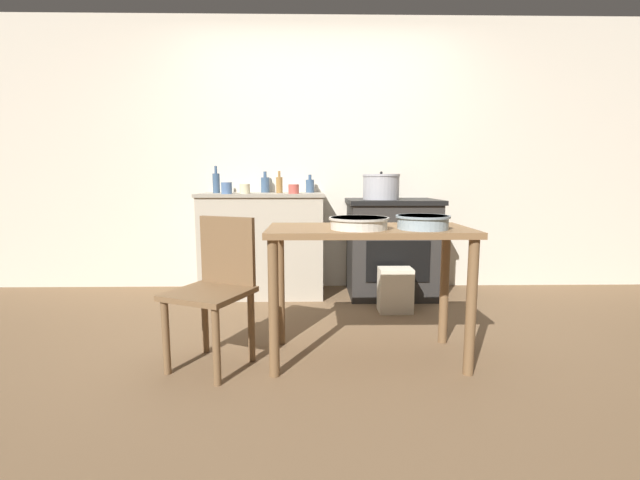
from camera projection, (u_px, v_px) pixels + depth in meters
ground_plane at (322, 345)px, 2.73m from camera, size 14.00×14.00×0.00m
wall_back at (318, 156)px, 4.12m from camera, size 8.00×0.07×2.55m
counter_cabinet at (263, 244)px, 3.91m from camera, size 1.11×0.59×0.93m
stove at (391, 247)px, 3.89m from camera, size 0.81×0.68×0.88m
work_table at (368, 250)px, 2.45m from camera, size 1.15×0.56×0.78m
chair at (216, 286)px, 2.41m from camera, size 0.53×0.53×0.84m
flour_sack at (395, 290)px, 3.41m from camera, size 0.26×0.19×0.35m
stock_pot at (381, 187)px, 3.76m from camera, size 0.33×0.33×0.25m
mixing_bowl_large at (423, 221)px, 2.34m from camera, size 0.29×0.29×0.08m
mixing_bowl_small at (359, 222)px, 2.34m from camera, size 0.33×0.33×0.06m
bottle_far_left at (216, 183)px, 3.86m from camera, size 0.07×0.07×0.24m
bottle_left at (279, 185)px, 3.88m from camera, size 0.06×0.06×0.20m
bottle_mid_left at (265, 184)px, 4.03m from camera, size 0.08×0.08×0.20m
bottle_center_left at (310, 186)px, 4.00m from camera, size 0.08×0.08×0.17m
cup_center at (245, 189)px, 3.69m from camera, size 0.09×0.09×0.08m
cup_center_right at (227, 188)px, 3.63m from camera, size 0.09×0.09×0.10m
cup_mid_right at (294, 189)px, 3.68m from camera, size 0.09×0.09×0.08m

